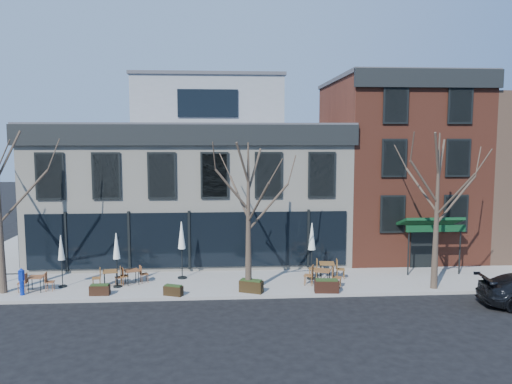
{
  "coord_description": "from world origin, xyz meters",
  "views": [
    {
      "loc": [
        1.78,
        -26.76,
        7.38
      ],
      "look_at": [
        3.76,
        2.0,
        4.26
      ],
      "focal_mm": 35.0,
      "sensor_mm": 36.0,
      "label": 1
    }
  ],
  "objects": [
    {
      "name": "planter_0",
      "position": [
        -3.89,
        -3.88,
        0.4
      ],
      "size": [
        0.92,
        0.38,
        0.51
      ],
      "color": "black",
      "rests_on": "sidewalk_front"
    },
    {
      "name": "sidewalk_side",
      "position": [
        -11.25,
        6.0,
        0.07
      ],
      "size": [
        4.5,
        12.0,
        0.15
      ],
      "primitive_type": "cube",
      "color": "gray",
      "rests_on": "ground"
    },
    {
      "name": "ground",
      "position": [
        0.0,
        0.0,
        0.0
      ],
      "size": [
        120.0,
        120.0,
        0.0
      ],
      "primitive_type": "plane",
      "color": "black",
      "rests_on": "ground"
    },
    {
      "name": "call_box",
      "position": [
        -7.48,
        -3.64,
        0.83
      ],
      "size": [
        0.25,
        0.25,
        1.28
      ],
      "color": "#0C29A1",
      "rests_on": "sidewalk_front"
    },
    {
      "name": "umbrella_4",
      "position": [
        6.36,
        -1.94,
        2.22
      ],
      "size": [
        0.47,
        0.47,
        2.93
      ],
      "color": "black",
      "rests_on": "sidewalk_front"
    },
    {
      "name": "cafe_set_1",
      "position": [
        -3.7,
        -2.5,
        0.63
      ],
      "size": [
        1.82,
        0.84,
        0.93
      ],
      "color": "brown",
      "rests_on": "sidewalk_front"
    },
    {
      "name": "corner_building",
      "position": [
        0.07,
        5.07,
        4.72
      ],
      "size": [
        18.39,
        10.39,
        11.1
      ],
      "color": "beige",
      "rests_on": "ground"
    },
    {
      "name": "umbrella_1",
      "position": [
        -3.33,
        -2.67,
        2.04
      ],
      "size": [
        0.43,
        0.43,
        2.68
      ],
      "color": "black",
      "rests_on": "sidewalk_front"
    },
    {
      "name": "tree_mid",
      "position": [
        3.01,
        -3.9,
        3.79
      ],
      "size": [
        3.5,
        3.55,
        7.04
      ],
      "color": "#382B21",
      "rests_on": "sidewalk_front"
    },
    {
      "name": "umbrella_2",
      "position": [
        -0.3,
        -1.36,
        2.25
      ],
      "size": [
        0.48,
        0.48,
        2.97
      ],
      "color": "black",
      "rests_on": "sidewalk_front"
    },
    {
      "name": "planter_3",
      "position": [
        6.67,
        -4.2,
        0.46
      ],
      "size": [
        1.17,
        0.56,
        0.63
      ],
      "color": "black",
      "rests_on": "sidewalk_front"
    },
    {
      "name": "red_brick_building",
      "position": [
        13.0,
        4.98,
        5.64
      ],
      "size": [
        8.2,
        11.78,
        11.18
      ],
      "color": "brown",
      "rests_on": "ground"
    },
    {
      "name": "umbrella_0",
      "position": [
        -6.01,
        -2.47,
        1.96
      ],
      "size": [
        0.41,
        0.41,
        2.57
      ],
      "color": "black",
      "rests_on": "sidewalk_front"
    },
    {
      "name": "cafe_set_5",
      "position": [
        7.17,
        -1.86,
        0.66
      ],
      "size": [
        1.93,
        0.85,
        1.0
      ],
      "color": "brown",
      "rests_on": "sidewalk_front"
    },
    {
      "name": "cafe_set_4",
      "position": [
        6.68,
        -3.2,
        0.66
      ],
      "size": [
        1.91,
        1.09,
        0.98
      ],
      "color": "brown",
      "rests_on": "sidewalk_front"
    },
    {
      "name": "planter_1",
      "position": [
        -0.49,
        -4.18,
        0.39
      ],
      "size": [
        0.95,
        0.65,
        0.49
      ],
      "color": "black",
      "rests_on": "sidewalk_front"
    },
    {
      "name": "tree_right",
      "position": [
        12.01,
        -3.9,
        4.02
      ],
      "size": [
        3.72,
        3.77,
        7.48
      ],
      "color": "#382B21",
      "rests_on": "sidewalk_front"
    },
    {
      "name": "planter_2",
      "position": [
        3.13,
        -3.94,
        0.46
      ],
      "size": [
        1.18,
        0.84,
        0.61
      ],
      "color": "black",
      "rests_on": "sidewalk_front"
    },
    {
      "name": "cafe_set_2",
      "position": [
        -2.72,
        -2.22,
        0.6
      ],
      "size": [
        1.67,
        1.07,
        0.87
      ],
      "color": "brown",
      "rests_on": "sidewalk_front"
    },
    {
      "name": "sidewalk_front",
      "position": [
        3.25,
        -2.15,
        0.07
      ],
      "size": [
        33.5,
        4.7,
        0.15
      ],
      "primitive_type": "cube",
      "color": "gray",
      "rests_on": "ground"
    },
    {
      "name": "cafe_set_0",
      "position": [
        -7.04,
        -3.09,
        0.6
      ],
      "size": [
        1.68,
        0.71,
        0.87
      ],
      "color": "brown",
      "rests_on": "sidewalk_front"
    }
  ]
}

